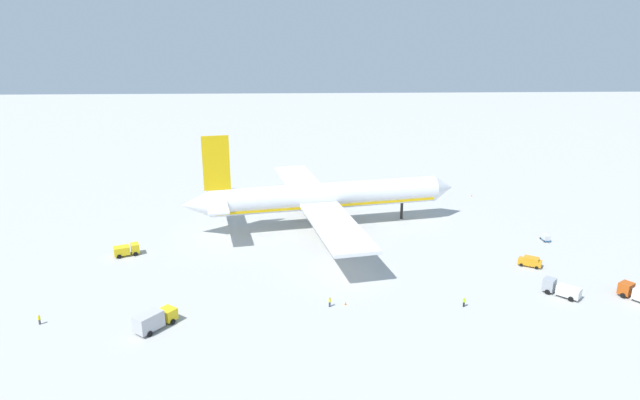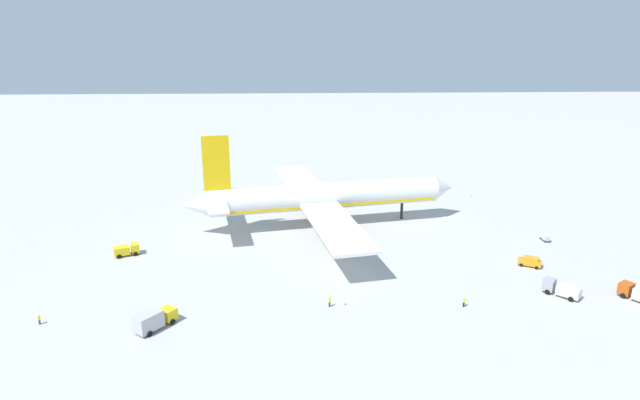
% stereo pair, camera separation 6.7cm
% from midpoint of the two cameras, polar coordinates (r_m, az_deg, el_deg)
% --- Properties ---
extents(ground_plane, '(600.00, 600.00, 0.00)m').
position_cam_midpoint_polar(ground_plane, '(131.64, 0.70, -2.61)').
color(ground_plane, '#B2B2AD').
extents(airliner, '(66.33, 68.81, 22.92)m').
position_cam_midpoint_polar(airliner, '(129.00, 0.17, 0.30)').
color(airliner, white).
rests_on(airliner, ground).
extents(service_truck_0, '(5.49, 4.05, 2.33)m').
position_cam_midpoint_polar(service_truck_0, '(120.50, -19.68, -4.94)').
color(service_truck_0, yellow).
rests_on(service_truck_0, ground).
extents(service_truck_1, '(6.18, 6.98, 3.09)m').
position_cam_midpoint_polar(service_truck_1, '(90.65, -17.08, -11.91)').
color(service_truck_1, yellow).
rests_on(service_truck_1, ground).
extents(service_truck_2, '(5.88, 5.82, 2.64)m').
position_cam_midpoint_polar(service_truck_2, '(105.83, 23.98, -8.51)').
color(service_truck_2, '#999EA5').
rests_on(service_truck_2, ground).
extents(service_truck_3, '(5.67, 6.74, 2.45)m').
position_cam_midpoint_polar(service_truck_3, '(110.16, 30.55, -8.45)').
color(service_truck_3, '#BF4C14').
rests_on(service_truck_3, ground).
extents(service_van, '(4.69, 3.84, 1.97)m').
position_cam_midpoint_polar(service_van, '(116.31, 21.20, -6.03)').
color(service_van, orange).
rests_on(service_van, ground).
extents(baggage_cart_1, '(1.56, 3.16, 1.41)m').
position_cam_midpoint_polar(baggage_cart_1, '(131.59, 22.61, -3.64)').
color(baggage_cart_1, '#26598C').
rests_on(baggage_cart_1, ground).
extents(ground_worker_0, '(0.55, 0.55, 1.78)m').
position_cam_midpoint_polar(ground_worker_0, '(96.63, 14.88, -10.30)').
color(ground_worker_0, black).
rests_on(ground_worker_0, ground).
extents(ground_worker_1, '(0.56, 0.56, 1.71)m').
position_cam_midpoint_polar(ground_worker_1, '(99.10, -27.43, -11.08)').
color(ground_worker_1, '#3F3F47').
rests_on(ground_worker_1, ground).
extents(ground_worker_2, '(0.52, 0.52, 1.77)m').
position_cam_midpoint_polar(ground_worker_2, '(93.51, 1.00, -10.65)').
color(ground_worker_2, navy).
rests_on(ground_worker_2, ground).
extents(traffic_cone_0, '(0.36, 0.36, 0.55)m').
position_cam_midpoint_polar(traffic_cone_0, '(94.49, 2.67, -10.79)').
color(traffic_cone_0, orange).
rests_on(traffic_cone_0, ground).
extents(traffic_cone_1, '(0.36, 0.36, 0.55)m').
position_cam_midpoint_polar(traffic_cone_1, '(160.11, 15.64, 0.46)').
color(traffic_cone_1, orange).
rests_on(traffic_cone_1, ground).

